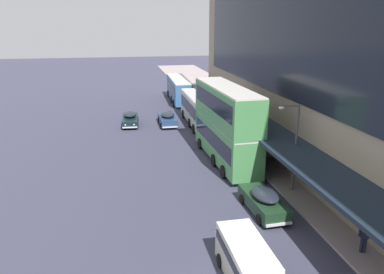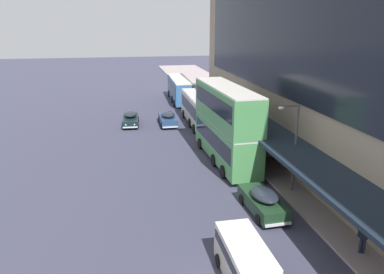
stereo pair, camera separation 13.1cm
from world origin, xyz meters
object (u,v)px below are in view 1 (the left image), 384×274
transit_bus_kerbside_rear (226,122)px  vw_van (245,258)px  sedan_oncoming_front (263,201)px  sedan_trailing_near (167,118)px  sedan_oncoming_rear (130,118)px  street_lamp (293,141)px  transit_bus_kerbside_front (199,108)px  transit_bus_kerbside_far (179,88)px  pedestrian_at_kerb (365,234)px

transit_bus_kerbside_rear → vw_van: bearing=-102.6°
sedan_oncoming_front → sedan_trailing_near: size_ratio=0.97×
sedan_oncoming_rear → street_lamp: (10.24, -20.25, 2.98)m
transit_bus_kerbside_front → transit_bus_kerbside_far: (-0.12, 13.69, 0.02)m
sedan_trailing_near → sedan_oncoming_rear: 4.31m
transit_bus_kerbside_front → street_lamp: street_lamp is taller
transit_bus_kerbside_rear → sedan_trailing_near: 13.32m
transit_bus_kerbside_far → sedan_oncoming_rear: 14.41m
transit_bus_kerbside_front → vw_van: 27.23m
transit_bus_kerbside_far → street_lamp: 32.51m
sedan_oncoming_rear → pedestrian_at_kerb: size_ratio=2.72×
transit_bus_kerbside_front → transit_bus_kerbside_rear: transit_bus_kerbside_rear is taller
street_lamp → vw_van: bearing=-126.5°
transit_bus_kerbside_rear → vw_van: size_ratio=2.41×
transit_bus_kerbside_front → pedestrian_at_kerb: 26.50m
vw_van → street_lamp: 10.64m
sedan_trailing_near → vw_van: size_ratio=1.05×
transit_bus_kerbside_front → street_lamp: size_ratio=1.75×
transit_bus_kerbside_front → sedan_oncoming_front: size_ratio=2.29×
transit_bus_kerbside_rear → street_lamp: 7.23m
sedan_oncoming_front → vw_van: size_ratio=1.02×
pedestrian_at_kerb → street_lamp: size_ratio=0.30×
transit_bus_kerbside_rear → sedan_oncoming_rear: bearing=118.8°
transit_bus_kerbside_rear → sedan_oncoming_front: transit_bus_kerbside_rear is taller
street_lamp → sedan_oncoming_front: bearing=-140.1°
sedan_oncoming_rear → sedan_trailing_near: bearing=-12.6°
transit_bus_kerbside_far → sedan_oncoming_rear: transit_bus_kerbside_far is taller
street_lamp → sedan_trailing_near: bearing=107.3°
transit_bus_kerbside_rear → sedan_trailing_near: size_ratio=2.29×
sedan_oncoming_front → pedestrian_at_kerb: pedestrian_at_kerb is taller
sedan_oncoming_front → sedan_trailing_near: (-3.11, 21.75, 0.00)m
transit_bus_kerbside_front → vw_van: (-3.71, -26.96, -0.84)m
sedan_oncoming_rear → vw_van: bearing=-81.8°
sedan_oncoming_front → pedestrian_at_kerb: bearing=-57.7°
vw_van → street_lamp: (6.12, 8.29, 2.65)m
transit_bus_kerbside_rear → street_lamp: size_ratio=1.80×
sedan_oncoming_front → sedan_oncoming_rear: (-7.32, 22.69, -0.02)m
sedan_oncoming_rear → vw_van: size_ratio=1.11×
sedan_oncoming_front → transit_bus_kerbside_front: bearing=88.6°
transit_bus_kerbside_rear → transit_bus_kerbside_far: (0.26, 25.69, -1.51)m
sedan_trailing_near → sedan_oncoming_rear: sedan_trailing_near is taller
transit_bus_kerbside_far → sedan_oncoming_front: 34.82m
transit_bus_kerbside_front → pedestrian_at_kerb: transit_bus_kerbside_front is taller
sedan_oncoming_rear → sedan_oncoming_front: bearing=-72.1°
sedan_oncoming_front → street_lamp: street_lamp is taller
sedan_oncoming_front → pedestrian_at_kerb: size_ratio=2.51×
sedan_trailing_near → pedestrian_at_kerb: pedestrian_at_kerb is taller
sedan_trailing_near → street_lamp: (6.03, -19.31, 2.96)m
transit_bus_kerbside_rear → sedan_oncoming_front: size_ratio=2.36×
sedan_trailing_near → pedestrian_at_kerb: 27.73m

